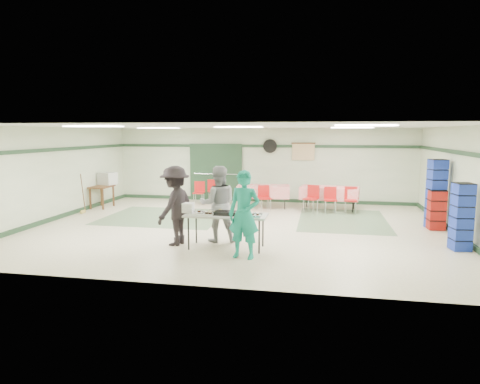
% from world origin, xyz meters
% --- Properties ---
extents(floor, '(11.00, 11.00, 0.00)m').
position_xyz_m(floor, '(0.00, 0.00, 0.00)').
color(floor, beige).
rests_on(floor, ground).
extents(ceiling, '(11.00, 11.00, 0.00)m').
position_xyz_m(ceiling, '(0.00, 0.00, 2.70)').
color(ceiling, silver).
rests_on(ceiling, wall_back).
extents(wall_back, '(11.00, 0.00, 11.00)m').
position_xyz_m(wall_back, '(0.00, 4.50, 1.35)').
color(wall_back, beige).
rests_on(wall_back, floor).
extents(wall_front, '(11.00, 0.00, 11.00)m').
position_xyz_m(wall_front, '(0.00, -4.50, 1.35)').
color(wall_front, beige).
rests_on(wall_front, floor).
extents(wall_left, '(0.00, 9.00, 9.00)m').
position_xyz_m(wall_left, '(-5.50, 0.00, 1.35)').
color(wall_left, beige).
rests_on(wall_left, floor).
extents(wall_right, '(0.00, 9.00, 9.00)m').
position_xyz_m(wall_right, '(5.50, 0.00, 1.35)').
color(wall_right, beige).
rests_on(wall_right, floor).
extents(trim_back, '(11.00, 0.06, 0.10)m').
position_xyz_m(trim_back, '(0.00, 4.47, 2.05)').
color(trim_back, '#203C26').
rests_on(trim_back, wall_back).
extents(baseboard_back, '(11.00, 0.06, 0.12)m').
position_xyz_m(baseboard_back, '(0.00, 4.47, 0.06)').
color(baseboard_back, '#203C26').
rests_on(baseboard_back, floor).
extents(trim_left, '(0.06, 9.00, 0.10)m').
position_xyz_m(trim_left, '(-5.47, 0.00, 2.05)').
color(trim_left, '#203C26').
rests_on(trim_left, wall_back).
extents(baseboard_left, '(0.06, 9.00, 0.12)m').
position_xyz_m(baseboard_left, '(-5.47, 0.00, 0.06)').
color(baseboard_left, '#203C26').
rests_on(baseboard_left, floor).
extents(trim_right, '(0.06, 9.00, 0.10)m').
position_xyz_m(trim_right, '(5.47, 0.00, 2.05)').
color(trim_right, '#203C26').
rests_on(trim_right, wall_back).
extents(baseboard_right, '(0.06, 9.00, 0.12)m').
position_xyz_m(baseboard_right, '(5.47, 0.00, 0.06)').
color(baseboard_right, '#203C26').
rests_on(baseboard_right, floor).
extents(green_patch_a, '(3.50, 3.00, 0.01)m').
position_xyz_m(green_patch_a, '(-2.50, 1.00, 0.00)').
color(green_patch_a, '#5C7958').
rests_on(green_patch_a, floor).
extents(green_patch_b, '(2.50, 3.50, 0.01)m').
position_xyz_m(green_patch_b, '(2.80, 1.50, 0.00)').
color(green_patch_b, '#5C7958').
rests_on(green_patch_b, floor).
extents(double_door_left, '(0.90, 0.06, 2.10)m').
position_xyz_m(double_door_left, '(-2.20, 4.44, 1.05)').
color(double_door_left, '#969896').
rests_on(double_door_left, floor).
extents(double_door_right, '(0.90, 0.06, 2.10)m').
position_xyz_m(double_door_right, '(-1.25, 4.44, 1.05)').
color(double_door_right, '#969896').
rests_on(double_door_right, floor).
extents(door_frame, '(2.00, 0.03, 2.15)m').
position_xyz_m(door_frame, '(-1.73, 4.42, 1.05)').
color(door_frame, '#203C26').
rests_on(door_frame, floor).
extents(wall_fan, '(0.50, 0.10, 0.50)m').
position_xyz_m(wall_fan, '(0.30, 4.44, 2.05)').
color(wall_fan, black).
rests_on(wall_fan, wall_back).
extents(scroll_banner, '(0.80, 0.02, 0.60)m').
position_xyz_m(scroll_banner, '(1.50, 4.44, 1.85)').
color(scroll_banner, '#DAB888').
rests_on(scroll_banner, wall_back).
extents(serving_table, '(1.80, 0.73, 0.76)m').
position_xyz_m(serving_table, '(0.12, -2.10, 0.71)').
color(serving_table, '#9F9F9A').
rests_on(serving_table, floor).
extents(sheet_tray_right, '(0.53, 0.40, 0.02)m').
position_xyz_m(sheet_tray_right, '(0.65, -2.20, 0.77)').
color(sheet_tray_right, silver).
rests_on(sheet_tray_right, serving_table).
extents(sheet_tray_mid, '(0.56, 0.42, 0.02)m').
position_xyz_m(sheet_tray_mid, '(-0.06, -2.00, 0.77)').
color(sheet_tray_mid, silver).
rests_on(sheet_tray_mid, serving_table).
extents(sheet_tray_left, '(0.56, 0.42, 0.02)m').
position_xyz_m(sheet_tray_left, '(-0.38, -2.19, 0.77)').
color(sheet_tray_left, silver).
rests_on(sheet_tray_left, serving_table).
extents(baking_pan, '(0.49, 0.31, 0.08)m').
position_xyz_m(baking_pan, '(0.13, -2.15, 0.80)').
color(baking_pan, black).
rests_on(baking_pan, serving_table).
extents(foam_box_stack, '(0.24, 0.22, 0.22)m').
position_xyz_m(foam_box_stack, '(-0.77, -2.04, 0.87)').
color(foam_box_stack, white).
rests_on(foam_box_stack, serving_table).
extents(volunteer_teal, '(0.72, 0.54, 1.80)m').
position_xyz_m(volunteer_teal, '(0.64, -2.74, 0.90)').
color(volunteer_teal, '#138975').
rests_on(volunteer_teal, floor).
extents(volunteer_grey, '(1.02, 0.88, 1.78)m').
position_xyz_m(volunteer_grey, '(-0.20, -1.53, 0.89)').
color(volunteer_grey, gray).
rests_on(volunteer_grey, floor).
extents(volunteer_dark, '(0.92, 1.29, 1.80)m').
position_xyz_m(volunteer_dark, '(-1.08, -2.01, 0.90)').
color(volunteer_dark, black).
rests_on(volunteer_dark, floor).
extents(dining_table_a, '(1.96, 1.06, 0.77)m').
position_xyz_m(dining_table_a, '(2.43, 3.20, 0.57)').
color(dining_table_a, red).
rests_on(dining_table_a, floor).
extents(dining_table_b, '(1.81, 0.92, 0.77)m').
position_xyz_m(dining_table_b, '(0.23, 3.20, 0.57)').
color(dining_table_b, red).
rests_on(dining_table_b, floor).
extents(chair_a, '(0.40, 0.40, 0.83)m').
position_xyz_m(chair_a, '(2.46, 2.63, 0.51)').
color(chair_a, '#B00E1B').
rests_on(chair_a, floor).
extents(chair_b, '(0.53, 0.53, 0.87)m').
position_xyz_m(chair_b, '(1.88, 2.62, 0.53)').
color(chair_b, '#B00E1B').
rests_on(chair_b, floor).
extents(chair_c, '(0.41, 0.41, 0.84)m').
position_xyz_m(chair_c, '(3.09, 2.63, 0.52)').
color(chair_c, '#B00E1B').
rests_on(chair_c, floor).
extents(chair_d, '(0.50, 0.50, 0.82)m').
position_xyz_m(chair_d, '(0.34, 2.62, 0.50)').
color(chair_d, '#B00E1B').
rests_on(chair_d, floor).
extents(chair_loose_a, '(0.56, 0.56, 0.87)m').
position_xyz_m(chair_loose_a, '(-1.62, 3.67, 0.53)').
color(chair_loose_a, '#B00E1B').
rests_on(chair_loose_a, floor).
extents(chair_loose_b, '(0.40, 0.40, 0.81)m').
position_xyz_m(chair_loose_b, '(-2.11, 3.47, 0.49)').
color(chair_loose_b, '#B00E1B').
rests_on(chair_loose_b, floor).
extents(crate_stack_blue_a, '(0.47, 0.47, 1.85)m').
position_xyz_m(crate_stack_blue_a, '(5.15, 0.85, 0.92)').
color(crate_stack_blue_a, '#1B3AA7').
rests_on(crate_stack_blue_a, floor).
extents(crate_stack_red, '(0.42, 0.42, 1.05)m').
position_xyz_m(crate_stack_red, '(5.15, 0.73, 0.52)').
color(crate_stack_red, maroon).
rests_on(crate_stack_red, floor).
extents(crate_stack_blue_b, '(0.43, 0.43, 1.47)m').
position_xyz_m(crate_stack_blue_b, '(5.15, -1.31, 0.74)').
color(crate_stack_blue_b, '#1B3AA7').
rests_on(crate_stack_blue_b, floor).
extents(printer_table, '(0.58, 0.89, 0.74)m').
position_xyz_m(printer_table, '(-5.15, 2.13, 0.64)').
color(printer_table, brown).
rests_on(printer_table, floor).
extents(office_printer, '(0.63, 0.58, 0.42)m').
position_xyz_m(office_printer, '(-5.15, 2.55, 0.96)').
color(office_printer, '#B4B3AF').
rests_on(office_printer, printer_table).
extents(broom, '(0.05, 0.21, 1.24)m').
position_xyz_m(broom, '(-5.23, 1.10, 0.65)').
color(broom, brown).
rests_on(broom, floor).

